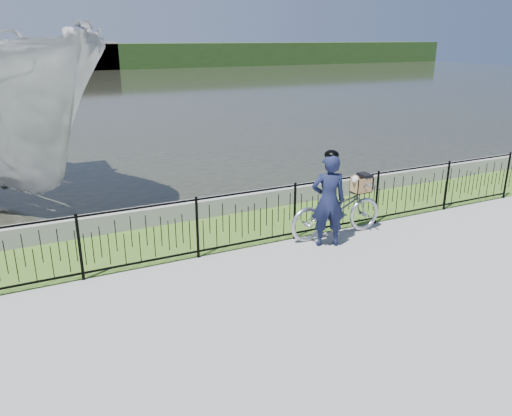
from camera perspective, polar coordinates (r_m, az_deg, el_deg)
ground at (r=8.20m, az=3.95°, el=-8.54°), size 120.00×120.00×0.00m
grass_strip at (r=10.33m, az=-3.25°, el=-2.53°), size 60.00×2.00×0.01m
water at (r=39.63m, az=-21.14°, el=12.27°), size 120.00×120.00×0.00m
quay_wall at (r=11.13m, az=-5.28°, el=0.11°), size 60.00×0.30×0.40m
fence at (r=9.27m, az=-0.90°, el=-1.28°), size 14.00×0.06×1.15m
far_treeline at (r=66.41m, az=-23.82°, el=15.48°), size 120.00×6.00×3.00m
far_building_right at (r=65.53m, az=-18.34°, el=16.16°), size 6.00×3.00×3.20m
bicycle_rig at (r=10.00m, az=9.20°, el=-0.15°), size 2.06×0.72×1.22m
cyclist at (r=9.39m, az=8.28°, el=0.96°), size 0.76×0.63×1.84m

